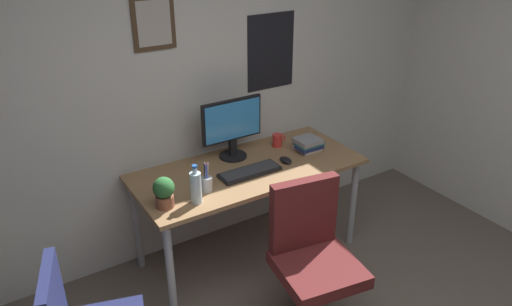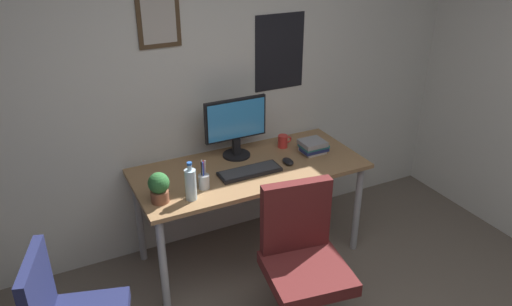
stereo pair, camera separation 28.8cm
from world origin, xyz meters
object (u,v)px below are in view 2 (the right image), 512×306
monitor (236,125)px  water_bottle (191,184)px  pen_cup (204,181)px  office_chair (302,255)px  book_stack_left (313,147)px  keyboard (250,171)px  computer_mouse (288,161)px  potted_plant (159,187)px  coffee_mug_near (283,141)px

monitor → water_bottle: monitor is taller
water_bottle → pen_cup: water_bottle is taller
office_chair → monitor: 1.07m
monitor → book_stack_left: monitor is taller
keyboard → water_bottle: size_ratio=1.70×
computer_mouse → water_bottle: size_ratio=0.44×
water_bottle → book_stack_left: water_bottle is taller
office_chair → water_bottle: size_ratio=3.76×
water_bottle → potted_plant: size_ratio=1.29×
water_bottle → coffee_mug_near: (0.87, 0.40, -0.06)m
coffee_mug_near → potted_plant: bearing=-161.8°
computer_mouse → potted_plant: 0.96m
office_chair → monitor: bearing=88.7°
book_stack_left → potted_plant: bearing=-172.6°
keyboard → computer_mouse: (0.30, 0.01, 0.01)m
office_chair → water_bottle: (-0.47, 0.55, 0.32)m
office_chair → computer_mouse: 0.79m
office_chair → monitor: size_ratio=2.07×
monitor → computer_mouse: (0.27, -0.28, -0.22)m
water_bottle → potted_plant: bearing=162.8°
potted_plant → pen_cup: size_ratio=0.98×
keyboard → potted_plant: (-0.65, -0.08, 0.09)m
keyboard → pen_cup: pen_cup is taller
monitor → water_bottle: (-0.49, -0.42, -0.13)m
computer_mouse → book_stack_left: 0.26m
monitor → potted_plant: (-0.68, -0.37, -0.13)m
coffee_mug_near → book_stack_left: bearing=-52.5°
keyboard → computer_mouse: bearing=1.0°
keyboard → pen_cup: (-0.35, -0.05, 0.04)m
monitor → pen_cup: size_ratio=2.30×
coffee_mug_near → potted_plant: 1.11m
keyboard → pen_cup: bearing=-171.7°
office_chair → keyboard: 0.72m
pen_cup → book_stack_left: (0.90, 0.12, -0.00)m
keyboard → computer_mouse: size_ratio=3.91×
office_chair → keyboard: office_chair is taller
keyboard → coffee_mug_near: size_ratio=3.88×
pen_cup → computer_mouse: bearing=5.0°
water_bottle → potted_plant: (-0.18, 0.06, -0.00)m
office_chair → pen_cup: size_ratio=4.75×
water_bottle → coffee_mug_near: water_bottle is taller
monitor → keyboard: bearing=-95.7°
monitor → keyboard: 0.36m
coffee_mug_near → pen_cup: 0.81m
coffee_mug_near → pen_cup: (-0.75, -0.31, 0.01)m
computer_mouse → water_bottle: water_bottle is taller
monitor → water_bottle: 0.66m
monitor → pen_cup: (-0.38, -0.33, -0.19)m
coffee_mug_near → pen_cup: size_ratio=0.55×
office_chair → keyboard: (-0.01, 0.69, 0.23)m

